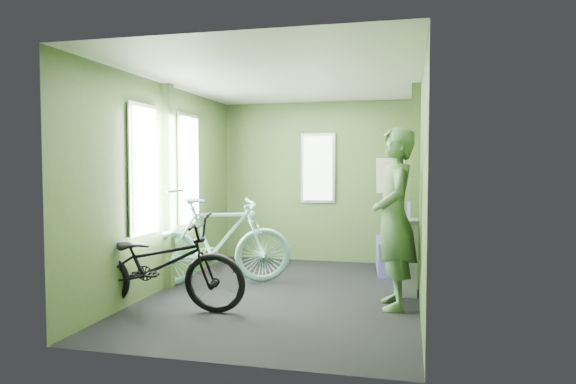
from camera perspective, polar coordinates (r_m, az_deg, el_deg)
name	(u,v)px	position (r m, az deg, el deg)	size (l,w,h in m)	color
room	(283,161)	(5.53, -0.52, 3.45)	(4.00, 4.02, 2.31)	black
bicycle_black	(157,311)	(5.17, -14.35, -12.72)	(0.60, 1.73, 0.91)	black
bicycle_mint	(218,286)	(6.08, -7.78, -10.27)	(0.49, 1.73, 1.04)	#76BDAC
passenger	(394,218)	(5.08, 11.74, -2.85)	(0.52, 0.72, 1.76)	#39572F
waste_box	(406,257)	(5.71, 12.97, -7.03)	(0.24, 0.33, 0.81)	slate
bench_seat	(397,252)	(6.87, 12.06, -6.49)	(0.56, 0.90, 0.91)	navy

